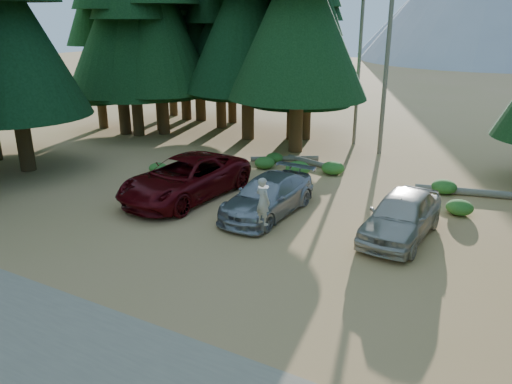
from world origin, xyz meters
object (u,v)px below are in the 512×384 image
log_left (285,158)px  log_right (476,193)px  silver_minivan_center (268,196)px  frisbee_player (263,201)px  red_pickup (185,178)px  log_mid (313,163)px  silver_minivan_right (402,215)px

log_left → log_right: bearing=-37.5°
silver_minivan_center → log_right: (6.96, 6.15, -0.58)m
frisbee_player → log_right: frisbee_player is taller
log_left → silver_minivan_center: bearing=-100.7°
red_pickup → log_left: red_pickup is taller
log_left → log_mid: (1.65, -0.03, 0.01)m
red_pickup → silver_minivan_right: (9.06, 0.39, -0.06)m
log_mid → log_right: size_ratio=0.65×
red_pickup → log_mid: size_ratio=1.93×
silver_minivan_center → log_left: 7.68m
silver_minivan_right → log_mid: silver_minivan_right is taller
log_left → silver_minivan_right: bearing=-72.7°
silver_minivan_center → frisbee_player: size_ratio=3.02×
log_left → frisbee_player: bearing=-100.2°
frisbee_player → log_right: bearing=-105.9°
red_pickup → log_mid: 7.78m
frisbee_player → log_mid: frisbee_player is taller
log_mid → log_right: 8.11m
silver_minivan_center → silver_minivan_right: (5.11, 0.31, 0.08)m
log_mid → log_right: bearing=9.4°
log_mid → log_right: (8.05, -0.97, 0.03)m
frisbee_player → silver_minivan_right: bearing=-128.8°
red_pickup → log_mid: bearing=72.6°
silver_minivan_right → log_right: 6.16m
silver_minivan_center → log_right: size_ratio=1.01×
log_mid → silver_minivan_center: bearing=-65.1°
red_pickup → log_mid: red_pickup is taller
red_pickup → log_left: size_ratio=1.74×
silver_minivan_right → log_left: bearing=142.5°
silver_minivan_right → log_mid: (-6.20, 6.80, -0.69)m
red_pickup → silver_minivan_right: red_pickup is taller
red_pickup → log_right: bearing=34.0°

